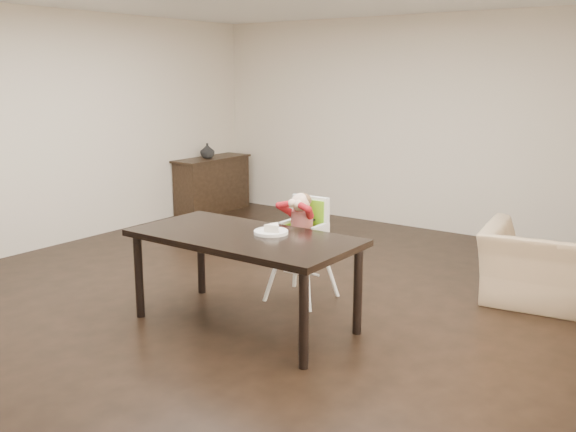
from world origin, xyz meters
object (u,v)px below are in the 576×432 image
armchair (547,254)px  high_chair (303,224)px  sideboard (212,184)px  dining_table (244,244)px

armchair → high_chair: bearing=24.3°
high_chair → sideboard: bearing=142.6°
sideboard → armchair: bearing=-13.5°
dining_table → armchair: (1.82, 1.91, -0.22)m
dining_table → high_chair: 0.79m
dining_table → armchair: armchair is taller
high_chair → armchair: size_ratio=0.93×
armchair → sideboard: (-4.98, 1.20, -0.06)m
armchair → sideboard: 5.12m
armchair → dining_table: bearing=38.9°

